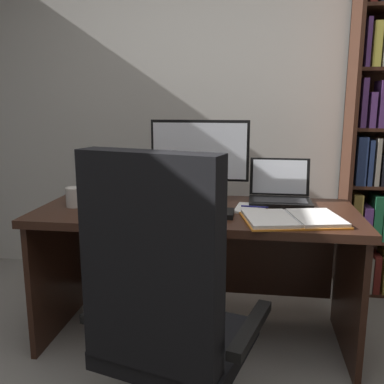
{
  "coord_description": "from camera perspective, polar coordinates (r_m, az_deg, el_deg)",
  "views": [
    {
      "loc": [
        0.13,
        -1.12,
        1.28
      ],
      "look_at": [
        -0.17,
        0.96,
        0.84
      ],
      "focal_mm": 39.96,
      "sensor_mm": 36.0,
      "label": 1
    }
  ],
  "objects": [
    {
      "name": "wall_back",
      "position": [
        3.17,
        6.04,
        11.71
      ],
      "size": [
        5.07,
        0.12,
        2.54
      ],
      "primitive_type": "cube",
      "color": "beige",
      "rests_on": "ground"
    },
    {
      "name": "desk",
      "position": [
        2.34,
        0.78,
        -6.63
      ],
      "size": [
        1.64,
        0.69,
        0.74
      ],
      "color": "#381E14",
      "rests_on": "ground"
    },
    {
      "name": "office_chair",
      "position": [
        1.6,
        -3.38,
        -18.13
      ],
      "size": [
        0.69,
        0.61,
        1.13
      ],
      "rotation": [
        0.0,
        0.0,
        -0.28
      ],
      "color": "black",
      "rests_on": "ground"
    },
    {
      "name": "monitor",
      "position": [
        2.39,
        1.03,
        4.43
      ],
      "size": [
        0.55,
        0.16,
        0.45
      ],
      "color": "black",
      "rests_on": "desk"
    },
    {
      "name": "laptop",
      "position": [
        2.4,
        11.65,
        -0.15
      ],
      "size": [
        0.33,
        0.27,
        0.23
      ],
      "color": "black",
      "rests_on": "desk"
    },
    {
      "name": "keyboard",
      "position": [
        2.1,
        -0.15,
        -2.72
      ],
      "size": [
        0.42,
        0.15,
        0.02
      ],
      "primitive_type": "cube",
      "color": "black",
      "rests_on": "desk"
    },
    {
      "name": "computer_mouse",
      "position": [
        2.16,
        -8.05,
        -2.2
      ],
      "size": [
        0.06,
        0.1,
        0.04
      ],
      "primitive_type": "ellipsoid",
      "color": "black",
      "rests_on": "desk"
    },
    {
      "name": "reading_stand_with_book",
      "position": [
        2.56,
        -9.18,
        1.11
      ],
      "size": [
        0.29,
        0.26,
        0.14
      ],
      "color": "black",
      "rests_on": "desk"
    },
    {
      "name": "open_binder",
      "position": [
        2.04,
        13.29,
        -3.5
      ],
      "size": [
        0.5,
        0.4,
        0.02
      ],
      "rotation": [
        0.0,
        0.0,
        0.21
      ],
      "color": "orange",
      "rests_on": "desk"
    },
    {
      "name": "notepad",
      "position": [
        2.23,
        7.84,
        -2.15
      ],
      "size": [
        0.17,
        0.23,
        0.01
      ],
      "primitive_type": "cube",
      "rotation": [
        0.0,
        0.0,
        -0.12
      ],
      "color": "white",
      "rests_on": "desk"
    },
    {
      "name": "pen",
      "position": [
        2.23,
        8.36,
        -1.94
      ],
      "size": [
        0.14,
        0.02,
        0.01
      ],
      "primitive_type": "cylinder",
      "rotation": [
        0.0,
        1.57,
        -0.11
      ],
      "color": "navy",
      "rests_on": "notepad"
    },
    {
      "name": "coffee_mug",
      "position": [
        2.34,
        -15.36,
        -0.65
      ],
      "size": [
        0.09,
        0.09,
        0.1
      ],
      "primitive_type": "cylinder",
      "color": "silver",
      "rests_on": "desk"
    }
  ]
}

